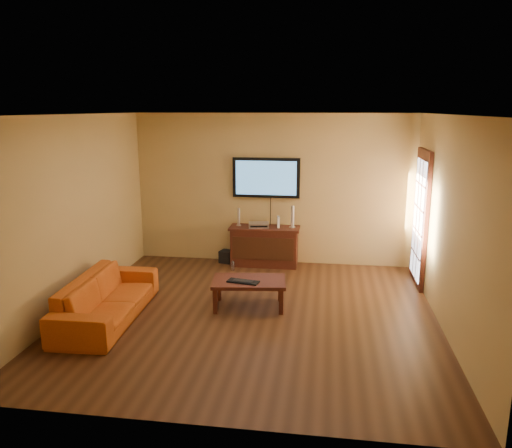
% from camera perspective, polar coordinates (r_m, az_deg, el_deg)
% --- Properties ---
extents(ground_plane, '(5.00, 5.00, 0.00)m').
position_cam_1_polar(ground_plane, '(6.99, -0.49, -10.32)').
color(ground_plane, '#371E0F').
rests_on(ground_plane, ground).
extents(room_walls, '(5.00, 5.00, 5.00)m').
position_cam_1_polar(room_walls, '(7.12, 0.25, 4.28)').
color(room_walls, tan).
rests_on(room_walls, ground).
extents(french_door, '(0.07, 1.02, 2.22)m').
position_cam_1_polar(french_door, '(8.35, 18.25, 0.49)').
color(french_door, '#39150D').
rests_on(french_door, ground).
extents(media_console, '(1.25, 0.48, 0.71)m').
position_cam_1_polar(media_console, '(8.99, 0.98, -2.52)').
color(media_console, '#39150D').
rests_on(media_console, ground).
extents(television, '(1.21, 0.08, 0.71)m').
position_cam_1_polar(television, '(8.94, 1.17, 5.31)').
color(television, black).
rests_on(television, ground).
extents(coffee_table, '(1.10, 0.74, 0.41)m').
position_cam_1_polar(coffee_table, '(7.12, -0.81, -6.81)').
color(coffee_table, '#39150D').
rests_on(coffee_table, ground).
extents(sofa, '(0.68, 2.06, 0.80)m').
position_cam_1_polar(sofa, '(7.01, -16.69, -7.33)').
color(sofa, '#BE5015').
rests_on(sofa, ground).
extents(speaker_left, '(0.09, 0.09, 0.32)m').
position_cam_1_polar(speaker_left, '(8.99, -1.99, 0.74)').
color(speaker_left, silver).
rests_on(speaker_left, media_console).
extents(speaker_right, '(0.11, 0.11, 0.39)m').
position_cam_1_polar(speaker_right, '(8.86, 4.20, 0.74)').
color(speaker_right, silver).
rests_on(speaker_right, media_console).
extents(av_receiver, '(0.39, 0.31, 0.08)m').
position_cam_1_polar(av_receiver, '(8.89, 0.31, -0.10)').
color(av_receiver, silver).
rests_on(av_receiver, media_console).
extents(game_console, '(0.06, 0.15, 0.20)m').
position_cam_1_polar(game_console, '(8.87, 2.57, 0.24)').
color(game_console, white).
rests_on(game_console, media_console).
extents(subwoofer, '(0.27, 0.27, 0.22)m').
position_cam_1_polar(subwoofer, '(9.23, -3.39, -3.72)').
color(subwoofer, black).
rests_on(subwoofer, ground).
extents(bottle, '(0.06, 0.06, 0.18)m').
position_cam_1_polar(bottle, '(8.77, -2.69, -4.80)').
color(bottle, white).
rests_on(bottle, ground).
extents(keyboard, '(0.46, 0.25, 0.03)m').
position_cam_1_polar(keyboard, '(7.01, -1.47, -6.59)').
color(keyboard, black).
rests_on(keyboard, coffee_table).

